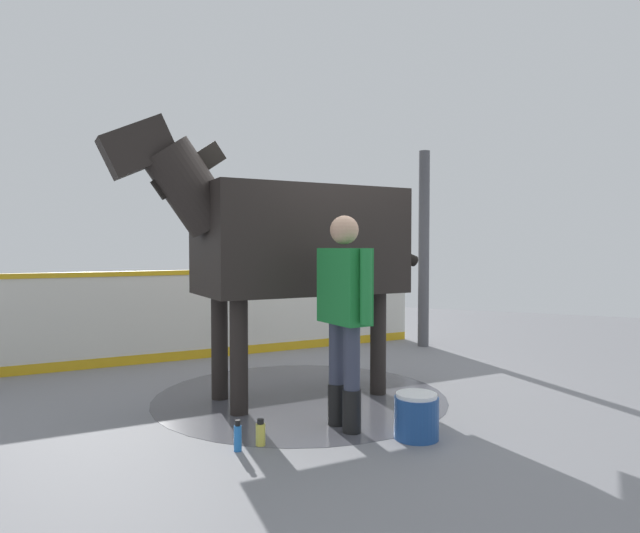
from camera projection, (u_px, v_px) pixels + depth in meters
The scene contains 9 objects.
ground_plane at pixel (325, 392), 5.68m from camera, with size 16.00×16.00×0.02m, color gray.
wet_patch at pixel (300, 396), 5.50m from camera, with size 2.87×2.87×0.00m, color #4C4C54.
barrier_wall at pixel (226, 316), 7.52m from camera, with size 3.70×4.68×1.17m.
roof_post_far at pixel (424, 249), 8.21m from camera, with size 0.16×0.16×2.88m, color #4C4C51.
horse at pixel (290, 240), 5.39m from camera, with size 2.25×2.69×2.60m.
handler at pixel (344, 305), 4.49m from camera, with size 0.58×0.47×1.73m.
wash_bucket at pixel (416, 416), 4.28m from camera, with size 0.34×0.34×0.35m.
bottle_shampoo at pixel (260, 433), 4.13m from camera, with size 0.07×0.07×0.20m.
bottle_spray at pixel (238, 437), 4.02m from camera, with size 0.06×0.06×0.23m.
Camera 1 is at (-2.26, 5.15, 1.48)m, focal length 31.24 mm.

